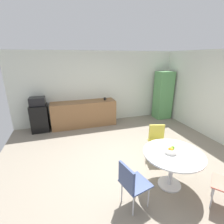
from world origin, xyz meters
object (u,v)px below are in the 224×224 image
Objects in this scene: fruit_bowl at (171,150)px; mug_white at (105,99)px; round_table at (173,159)px; microwave at (37,101)px; locker_cabinet at (163,95)px; chair_yellow at (157,138)px; chair_navy at (131,181)px; mini_fridge at (40,118)px.

fruit_bowl is 1.83× the size of mug_white.
fruit_bowl is (-0.05, 0.03, 0.18)m from round_table.
microwave is 0.44× the size of round_table.
mug_white is (-2.39, 0.08, 0.02)m from locker_cabinet.
fruit_bowl reaches higher than chair_yellow.
chair_navy is at bearing -129.39° from locker_cabinet.
round_table is (2.62, -3.47, 0.14)m from mini_fridge.
mini_fridge is 4.06m from chair_navy.
mini_fridge is at bearing 179.45° from mug_white.
microwave reaches higher than mug_white.
mini_fridge is at bearing 127.03° from round_table.
round_table is at bearing -105.83° from chair_yellow.
locker_cabinet is at bearing 54.34° from chair_yellow.
microwave reaches higher than fruit_bowl.
microwave is at bearing 0.00° from mini_fridge.
microwave is at bearing 114.42° from chair_navy.
mini_fridge is 3.84m from chair_yellow.
chair_navy is at bearing -65.58° from microwave.
microwave is 3.72× the size of mug_white.
mini_fridge is 4.31m from fruit_bowl.
chair_yellow is at bearing -125.66° from locker_cabinet.
mini_fridge is 2.30m from mug_white.
locker_cabinet is 2.25× the size of chair_navy.
locker_cabinet is (4.63, -0.10, -0.10)m from microwave.
chair_yellow is (1.20, 1.16, 0.00)m from chair_navy.
mini_fridge is at bearing 0.00° from microwave.
microwave reaches higher than round_table.
fruit_bowl is at bearing 15.92° from chair_navy.
chair_navy is at bearing -164.08° from fruit_bowl.
round_table is 1.32× the size of chair_navy.
mini_fridge is 1.87× the size of microwave.
mini_fridge is 4.66m from locker_cabinet.
fruit_bowl is (0.89, 0.25, 0.25)m from chair_navy.
locker_cabinet is 2.25× the size of chair_yellow.
mini_fridge is at bearing 138.59° from chair_yellow.
round_table is 8.50× the size of mug_white.
locker_cabinet is at bearing -1.88° from mug_white.
fruit_bowl is (-2.06, -3.34, -0.16)m from locker_cabinet.
locker_cabinet is at bearing -1.24° from mini_fridge.
microwave is at bearing 179.45° from mug_white.
fruit_bowl is at bearing 149.17° from round_table.
locker_cabinet is 14.44× the size of mug_white.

